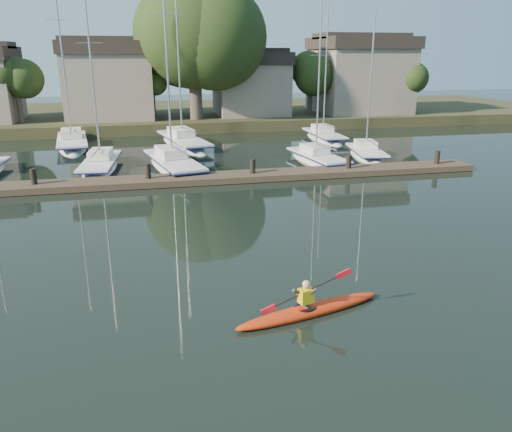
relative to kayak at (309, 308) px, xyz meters
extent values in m
plane|color=black|center=(-1.16, 1.99, -0.18)|extent=(160.00, 160.00, 0.00)
ellipsoid|color=#C13C0E|center=(0.03, 0.01, -0.08)|extent=(4.69, 1.73, 0.35)
cylinder|color=black|center=(-0.12, -0.03, 0.04)|extent=(0.85, 0.85, 0.09)
imported|color=#312B2D|center=(-0.12, -0.03, 0.41)|extent=(0.32, 0.42, 1.01)
cube|color=gold|center=(-0.12, -0.03, 0.42)|extent=(0.45, 0.38, 0.42)
sphere|color=tan|center=(-0.12, -0.03, 0.77)|extent=(0.23, 0.23, 0.23)
cube|color=#49362A|center=(-1.16, 15.99, 0.02)|extent=(34.00, 2.00, 0.35)
cylinder|color=black|center=(-10.16, 15.99, 0.12)|extent=(0.32, 0.32, 1.80)
cylinder|color=black|center=(-4.16, 15.99, 0.12)|extent=(0.32, 0.32, 1.80)
cylinder|color=black|center=(1.84, 15.99, 0.12)|extent=(0.32, 0.32, 1.80)
cylinder|color=black|center=(7.84, 15.99, 0.12)|extent=(0.32, 0.32, 1.80)
cylinder|color=black|center=(13.84, 15.99, 0.12)|extent=(0.32, 0.32, 1.80)
ellipsoid|color=white|center=(-7.11, 20.89, -0.51)|extent=(2.66, 8.23, 1.81)
cube|color=white|center=(-7.11, 20.89, 0.34)|extent=(2.45, 6.77, 0.13)
cube|color=#161B4F|center=(-7.11, 20.89, 0.27)|extent=(2.54, 6.94, 0.08)
cube|color=silver|center=(-7.07, 21.37, 0.69)|extent=(1.52, 2.37, 0.52)
cylinder|color=#9EA0A5|center=(-7.09, 21.13, 6.10)|extent=(0.11, 0.11, 11.43)
cylinder|color=#9EA0A5|center=(-7.21, 19.68, 1.10)|extent=(0.33, 3.07, 0.08)
cylinder|color=#9EA0A5|center=(-7.09, 21.13, 7.48)|extent=(1.52, 0.15, 0.03)
ellipsoid|color=white|center=(-2.52, 19.95, -0.55)|extent=(4.12, 9.82, 2.02)
cube|color=white|center=(-2.52, 19.95, 0.40)|extent=(3.67, 8.11, 0.15)
cube|color=#161B4F|center=(-2.52, 19.95, 0.32)|extent=(3.79, 8.32, 0.09)
cube|color=silver|center=(-2.63, 20.51, 0.80)|extent=(2.00, 2.92, 0.58)
cylinder|color=#9EA0A5|center=(-2.57, 20.23, 7.37)|extent=(0.13, 0.13, 13.82)
cylinder|color=#9EA0A5|center=(-2.23, 18.54, 1.25)|extent=(0.82, 3.58, 0.09)
cylinder|color=#9EA0A5|center=(-2.57, 20.23, 9.02)|extent=(1.67, 0.37, 0.03)
ellipsoid|color=white|center=(7.15, 19.70, -0.51)|extent=(2.98, 7.69, 1.78)
cube|color=white|center=(7.15, 19.70, 0.33)|extent=(2.70, 6.34, 0.13)
cube|color=#161B4F|center=(7.15, 19.70, 0.26)|extent=(2.80, 6.50, 0.07)
cube|color=silver|center=(7.09, 20.15, 0.68)|extent=(1.59, 2.26, 0.51)
cylinder|color=#9EA0A5|center=(7.12, 19.93, 5.53)|extent=(0.11, 0.11, 10.30)
cylinder|color=#9EA0A5|center=(7.31, 18.59, 1.08)|extent=(0.47, 2.83, 0.07)
cylinder|color=#9EA0A5|center=(7.12, 19.93, 6.77)|extent=(1.49, 0.23, 0.03)
ellipsoid|color=white|center=(11.21, 20.74, -0.51)|extent=(3.05, 6.74, 1.76)
cube|color=white|center=(11.21, 20.74, 0.33)|extent=(2.75, 5.57, 0.13)
cube|color=#161B4F|center=(11.21, 20.74, 0.25)|extent=(2.85, 5.71, 0.07)
cube|color=silver|center=(11.27, 21.12, 0.67)|extent=(1.60, 2.02, 0.51)
cylinder|color=#9EA0A5|center=(11.24, 20.93, 5.02)|extent=(0.11, 0.11, 9.29)
cylinder|color=#9EA0A5|center=(11.04, 19.78, 1.07)|extent=(0.50, 2.45, 0.07)
cylinder|color=#9EA0A5|center=(11.24, 20.93, 6.13)|extent=(1.47, 0.29, 0.03)
ellipsoid|color=white|center=(-9.84, 29.68, -0.56)|extent=(3.46, 10.02, 2.07)
cube|color=white|center=(-9.84, 29.68, 0.42)|extent=(3.14, 8.25, 0.15)
cube|color=#161B4F|center=(-9.84, 29.68, 0.33)|extent=(3.25, 8.46, 0.09)
cube|color=silver|center=(-9.92, 30.27, 0.82)|extent=(1.85, 2.91, 0.60)
cylinder|color=#9EA0A5|center=(-9.88, 29.98, 7.56)|extent=(0.13, 0.13, 14.18)
cylinder|color=#9EA0A5|center=(-9.67, 28.22, 1.29)|extent=(0.54, 3.71, 0.09)
cylinder|color=#9EA0A5|center=(-9.88, 29.98, 9.26)|extent=(1.74, 0.24, 0.03)
ellipsoid|color=white|center=(-1.17, 28.42, -0.56)|extent=(4.37, 11.07, 2.06)
cube|color=white|center=(-1.17, 28.42, 0.41)|extent=(3.88, 9.13, 0.15)
cube|color=#161B4F|center=(-1.17, 28.42, 0.33)|extent=(4.01, 9.36, 0.09)
cube|color=silver|center=(-1.30, 29.05, 0.81)|extent=(2.09, 3.27, 0.60)
cylinder|color=#9EA0A5|center=(-1.24, 28.74, 8.05)|extent=(0.13, 0.13, 15.16)
cylinder|color=#9EA0A5|center=(-0.85, 26.83, 1.28)|extent=(0.90, 4.05, 0.09)
cylinder|color=#9EA0A5|center=(-1.24, 28.74, 9.87)|extent=(1.70, 0.37, 0.03)
ellipsoid|color=white|center=(10.90, 28.68, -0.52)|extent=(2.10, 7.83, 1.86)
cube|color=white|center=(10.90, 28.68, 0.36)|extent=(2.00, 6.42, 0.14)
cube|color=#161B4F|center=(10.90, 28.68, 0.28)|extent=(2.07, 6.58, 0.08)
cube|color=silver|center=(10.91, 29.15, 0.72)|extent=(1.38, 2.20, 0.54)
cylinder|color=#9EA0A5|center=(10.90, 28.92, 5.78)|extent=(0.12, 0.12, 10.75)
cylinder|color=#9EA0A5|center=(10.89, 27.51, 1.14)|extent=(0.10, 2.97, 0.08)
cylinder|color=#9EA0A5|center=(10.90, 28.92, 7.07)|extent=(1.56, 0.04, 0.03)
cube|color=#2E381C|center=(-1.16, 45.99, 0.32)|extent=(90.00, 24.00, 1.00)
cube|color=gray|center=(-7.16, 39.99, 3.82)|extent=(8.00, 8.00, 6.00)
cube|color=#322824|center=(-7.16, 39.99, 7.42)|extent=(8.40, 8.40, 1.20)
cube|color=gray|center=(6.84, 39.99, 3.32)|extent=(7.00, 7.00, 5.00)
cube|color=#322824|center=(6.84, 39.99, 6.42)|extent=(7.35, 7.35, 1.20)
cube|color=gray|center=(18.84, 39.99, 4.07)|extent=(9.00, 9.00, 6.50)
cube|color=#322824|center=(18.84, 39.99, 7.92)|extent=(9.45, 9.45, 1.20)
cylinder|color=#534742|center=(0.84, 36.99, 3.32)|extent=(1.20, 1.20, 5.00)
sphere|color=black|center=(0.84, 36.99, 8.32)|extent=(8.50, 8.50, 8.50)
cylinder|color=#534742|center=(-15.16, 37.99, 2.32)|extent=(0.48, 0.48, 3.00)
sphere|color=black|center=(-15.16, 37.99, 4.82)|extent=(3.40, 3.40, 3.40)
cylinder|color=#534742|center=(-3.16, 37.49, 2.22)|extent=(0.38, 0.38, 2.80)
sphere|color=black|center=(-3.16, 37.49, 4.42)|extent=(2.72, 2.72, 2.72)
cylinder|color=#534742|center=(12.84, 38.49, 2.42)|extent=(0.50, 0.50, 3.20)
sphere|color=black|center=(12.84, 38.49, 5.07)|extent=(3.57, 3.57, 3.57)
cylinder|color=#534742|center=(22.84, 36.99, 2.12)|extent=(0.41, 0.41, 2.60)
sphere|color=black|center=(22.84, 36.99, 4.27)|extent=(2.89, 2.89, 2.89)
camera|label=1|loc=(-4.23, -11.96, 6.85)|focal=35.00mm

